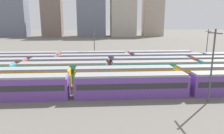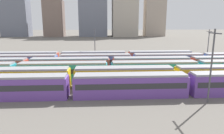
% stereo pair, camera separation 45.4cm
% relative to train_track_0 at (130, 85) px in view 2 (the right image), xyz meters
% --- Properties ---
extents(ground_plane, '(600.00, 600.00, 0.00)m').
position_rel_train_track_0_xyz_m(ground_plane, '(-26.51, 13.00, -1.90)').
color(ground_plane, '#666059').
extents(train_track_0, '(93.60, 3.06, 3.75)m').
position_rel_train_track_0_xyz_m(train_track_0, '(0.00, 0.00, 0.00)').
color(train_track_0, '#6B429E').
rests_on(train_track_0, ground_plane).
extents(train_track_1, '(112.50, 3.06, 3.75)m').
position_rel_train_track_0_xyz_m(train_track_1, '(8.97, 5.20, 0.00)').
color(train_track_1, yellow).
rests_on(train_track_1, ground_plane).
extents(train_track_2, '(93.60, 3.06, 3.75)m').
position_rel_train_track_0_xyz_m(train_track_2, '(6.51, 10.40, 0.00)').
color(train_track_2, teal).
rests_on(train_track_2, ground_plane).
extents(train_track_3, '(74.70, 3.06, 3.75)m').
position_rel_train_track_0_xyz_m(train_track_3, '(-2.28, 15.60, 0.00)').
color(train_track_3, '#BC4C38').
rests_on(train_track_3, ground_plane).
extents(train_track_4, '(112.50, 3.06, 3.75)m').
position_rel_train_track_0_xyz_m(train_track_4, '(22.34, 20.80, 0.00)').
color(train_track_4, '#4C70BC').
rests_on(train_track_4, ground_plane).
extents(train_track_5, '(55.80, 3.06, 3.75)m').
position_rel_train_track_0_xyz_m(train_track_5, '(-6.69, 26.00, -0.00)').
color(train_track_5, '#BC4C38').
rests_on(train_track_5, ground_plane).
extents(catenary_pole_1, '(0.24, 3.20, 9.66)m').
position_rel_train_track_0_xyz_m(catenary_pole_1, '(27.90, 29.29, 3.47)').
color(catenary_pole_1, '#4C4C51').
rests_on(catenary_pole_1, ground_plane).
extents(catenary_pole_2, '(0.24, 3.20, 10.83)m').
position_rel_train_track_0_xyz_m(catenary_pole_2, '(11.11, -3.30, 4.07)').
color(catenary_pole_2, '#4C4C51').
rests_on(catenary_pole_2, ground_plane).
extents(catenary_pole_3, '(0.24, 3.20, 9.86)m').
position_rel_train_track_0_xyz_m(catenary_pole_3, '(-6.40, 28.88, 3.57)').
color(catenary_pole_3, '#4C4C51').
rests_on(catenary_pole_3, ground_plane).
extents(distant_building_0, '(21.90, 13.46, 44.40)m').
position_rel_train_track_0_xyz_m(distant_building_0, '(-75.57, 148.92, 20.30)').
color(distant_building_0, slate).
rests_on(distant_building_0, ground_plane).
extents(distant_building_1, '(15.58, 16.11, 29.90)m').
position_rel_train_track_0_xyz_m(distant_building_1, '(-43.79, 148.92, 13.04)').
color(distant_building_1, '#7A665B').
rests_on(distant_building_1, ground_plane).
extents(distant_building_2, '(23.42, 17.52, 49.04)m').
position_rel_train_track_0_xyz_m(distant_building_2, '(-10.82, 148.92, 22.62)').
color(distant_building_2, slate).
rests_on(distant_building_2, ground_plane).
extents(distant_building_3, '(20.81, 21.75, 49.62)m').
position_rel_train_track_0_xyz_m(distant_building_3, '(15.91, 148.92, 22.90)').
color(distant_building_3, '#B2A899').
rests_on(distant_building_3, ground_plane).
extents(distant_building_4, '(17.09, 12.33, 43.83)m').
position_rel_train_track_0_xyz_m(distant_building_4, '(42.02, 148.92, 20.01)').
color(distant_building_4, '#A89989').
rests_on(distant_building_4, ground_plane).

